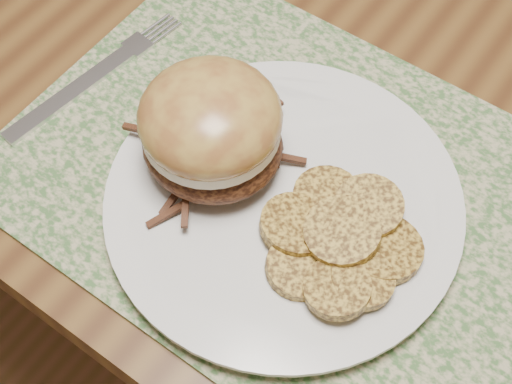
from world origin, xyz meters
TOP-DOWN VIEW (x-y plane):
  - ground at (0.00, 0.00)m, footprint 3.50×3.50m
  - placemat at (0.24, -0.26)m, footprint 0.45×0.33m
  - dinner_plate at (0.25, -0.28)m, footprint 0.26×0.26m
  - pork_sandwich at (0.18, -0.28)m, footprint 0.13×0.12m
  - roasted_potatoes at (0.30, -0.29)m, footprint 0.13×0.14m
  - fork at (0.04, -0.26)m, footprint 0.04×0.19m

SIDE VIEW (x-z plane):
  - ground at x=0.00m, z-range 0.00..0.00m
  - placemat at x=0.24m, z-range 0.75..0.75m
  - fork at x=0.04m, z-range 0.75..0.76m
  - dinner_plate at x=0.25m, z-range 0.75..0.77m
  - roasted_potatoes at x=0.30m, z-range 0.76..0.79m
  - pork_sandwich at x=0.18m, z-range 0.77..0.85m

